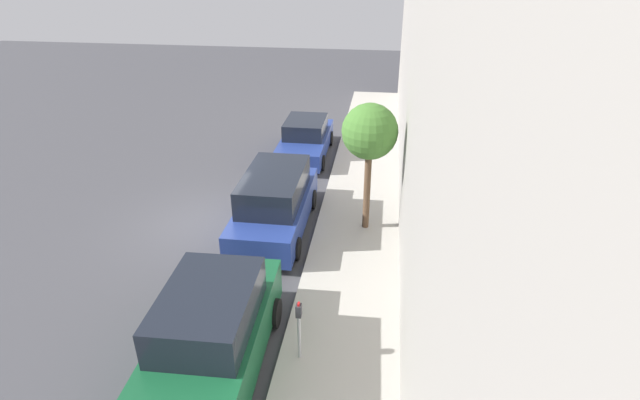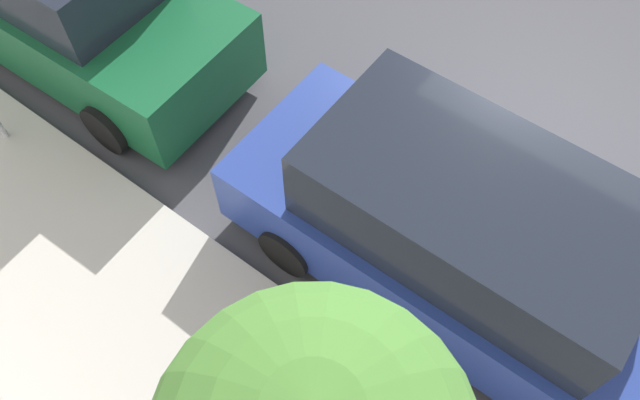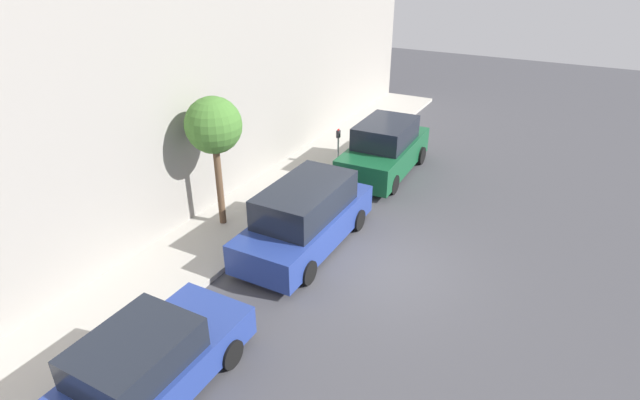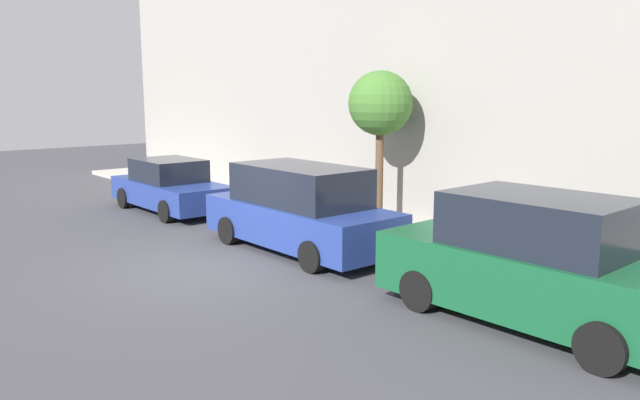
% 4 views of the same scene
% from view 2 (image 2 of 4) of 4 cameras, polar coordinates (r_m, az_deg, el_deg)
% --- Properties ---
extents(ground_plane, '(60.00, 60.00, 0.00)m').
position_cam_2_polar(ground_plane, '(8.34, 19.44, 4.64)').
color(ground_plane, '#424247').
extents(parked_minivan_second, '(2.02, 4.90, 1.90)m').
position_cam_2_polar(parked_minivan_second, '(6.27, 12.97, -3.46)').
color(parked_minivan_second, navy).
rests_on(parked_minivan_second, ground_plane).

